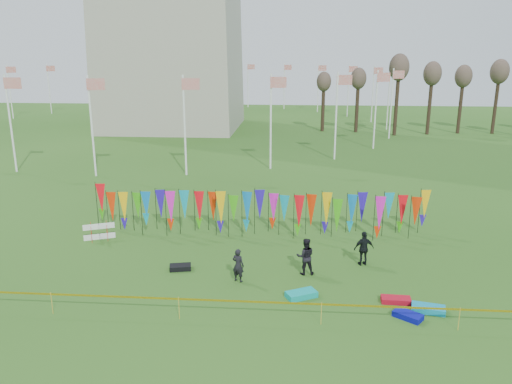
# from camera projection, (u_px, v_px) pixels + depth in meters

# --- Properties ---
(ground) EXTENTS (160.00, 160.00, 0.00)m
(ground) POSITION_uv_depth(u_px,v_px,m) (241.00, 298.00, 20.23)
(ground) COLOR #275417
(ground) RESTS_ON ground
(flagpole_ring) EXTENTS (57.40, 56.16, 8.00)m
(flagpole_ring) POSITION_uv_depth(u_px,v_px,m) (175.00, 97.00, 66.33)
(flagpole_ring) COLOR white
(flagpole_ring) RESTS_ON ground
(banner_row) EXTENTS (18.64, 0.64, 2.39)m
(banner_row) POSITION_uv_depth(u_px,v_px,m) (261.00, 207.00, 27.11)
(banner_row) COLOR black
(banner_row) RESTS_ON ground
(caution_tape_near) EXTENTS (26.00, 0.02, 0.90)m
(caution_tape_near) POSITION_uv_depth(u_px,v_px,m) (230.00, 302.00, 18.28)
(caution_tape_near) COLOR #DFC504
(caution_tape_near) RESTS_ON ground
(box_kite) EXTENTS (0.82, 0.82, 0.91)m
(box_kite) POSITION_uv_depth(u_px,v_px,m) (99.00, 231.00, 26.47)
(box_kite) COLOR red
(box_kite) RESTS_ON ground
(person_left) EXTENTS (0.66, 0.58, 1.50)m
(person_left) POSITION_uv_depth(u_px,v_px,m) (238.00, 265.00, 21.52)
(person_left) COLOR black
(person_left) RESTS_ON ground
(person_mid) EXTENTS (0.87, 0.58, 1.69)m
(person_mid) POSITION_uv_depth(u_px,v_px,m) (305.00, 256.00, 22.23)
(person_mid) COLOR black
(person_mid) RESTS_ON ground
(person_right) EXTENTS (1.07, 0.78, 1.64)m
(person_right) POSITION_uv_depth(u_px,v_px,m) (364.00, 248.00, 23.19)
(person_right) COLOR black
(person_right) RESTS_ON ground
(kite_bag_turquoise) EXTENTS (1.38, 1.11, 0.25)m
(kite_bag_turquoise) POSITION_uv_depth(u_px,v_px,m) (301.00, 294.00, 20.26)
(kite_bag_turquoise) COLOR #0BAAA5
(kite_bag_turquoise) RESTS_ON ground
(kite_bag_blue) EXTENTS (1.16, 1.07, 0.22)m
(kite_bag_blue) POSITION_uv_depth(u_px,v_px,m) (408.00, 315.00, 18.65)
(kite_bag_blue) COLOR #090E9F
(kite_bag_blue) RESTS_ON ground
(kite_bag_red) EXTENTS (1.17, 0.58, 0.21)m
(kite_bag_red) POSITION_uv_depth(u_px,v_px,m) (396.00, 300.00, 19.84)
(kite_bag_red) COLOR red
(kite_bag_red) RESTS_ON ground
(kite_bag_black) EXTENTS (1.06, 0.75, 0.22)m
(kite_bag_black) POSITION_uv_depth(u_px,v_px,m) (180.00, 267.00, 22.87)
(kite_bag_black) COLOR black
(kite_bag_black) RESTS_ON ground
(kite_bag_teal) EXTENTS (1.34, 0.85, 0.24)m
(kite_bag_teal) POSITION_uv_depth(u_px,v_px,m) (428.00, 309.00, 19.13)
(kite_bag_teal) COLOR #0D95BF
(kite_bag_teal) RESTS_ON ground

